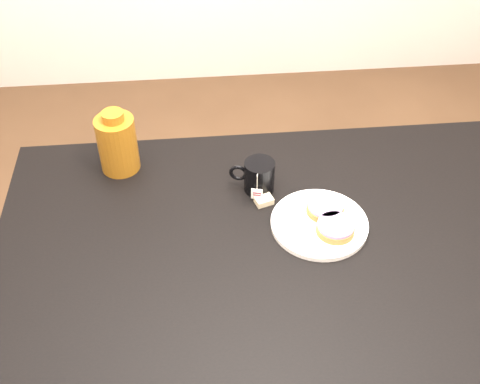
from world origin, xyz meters
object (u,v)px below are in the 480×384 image
at_px(table, 279,267).
at_px(bagel_front, 335,228).
at_px(teabag_pouch, 264,200).
at_px(mug, 258,176).
at_px(bagel_package, 117,143).
at_px(bagel_back, 325,208).
at_px(plate, 319,223).

bearing_deg(table, bagel_front, 7.53).
xyz_separation_m(table, teabag_pouch, (-0.02, 0.15, 0.09)).
height_order(bagel_front, mug, mug).
relative_size(mug, bagel_package, 0.70).
distance_m(table, bagel_back, 0.19).
xyz_separation_m(table, bagel_back, (0.13, 0.09, 0.11)).
distance_m(mug, bagel_package, 0.39).
xyz_separation_m(plate, bagel_front, (0.03, -0.04, 0.02)).
relative_size(plate, bagel_front, 1.93).
xyz_separation_m(table, bagel_package, (-0.40, 0.33, 0.17)).
bearing_deg(table, bagel_back, 35.63).
distance_m(table, bagel_package, 0.55).
xyz_separation_m(plate, bagel_package, (-0.51, 0.28, 0.07)).
xyz_separation_m(table, mug, (-0.03, 0.21, 0.13)).
distance_m(plate, teabag_pouch, 0.16).
xyz_separation_m(bagel_front, teabag_pouch, (-0.16, 0.13, -0.02)).
bearing_deg(bagel_package, table, -39.60).
relative_size(plate, teabag_pouch, 5.43).
relative_size(teabag_pouch, bagel_package, 0.24).
bearing_deg(bagel_package, plate, -28.71).
bearing_deg(teabag_pouch, table, -81.37).
xyz_separation_m(teabag_pouch, bagel_package, (-0.38, 0.18, 0.07)).
relative_size(mug, teabag_pouch, 2.86).
bearing_deg(plate, table, -152.71).
distance_m(plate, mug, 0.21).
distance_m(table, plate, 0.15).
bearing_deg(teabag_pouch, mug, 98.73).
distance_m(mug, teabag_pouch, 0.07).
relative_size(plate, bagel_package, 1.33).
height_order(table, plate, plate).
bearing_deg(plate, bagel_back, 60.44).
bearing_deg(bagel_back, teabag_pouch, 158.33).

